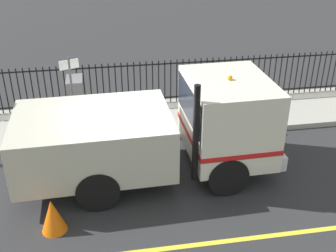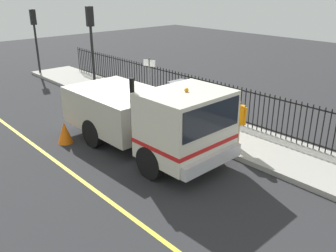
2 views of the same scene
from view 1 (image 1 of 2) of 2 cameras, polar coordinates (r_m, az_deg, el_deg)
name	(u,v)px [view 1 (image 1 of 2)]	position (r m, az deg, el deg)	size (l,w,h in m)	color
ground_plane	(134,172)	(10.58, -4.65, -6.28)	(55.17, 55.17, 0.00)	#2B2B2D
sidewalk_slab	(126,121)	(12.87, -5.81, 0.69)	(2.49, 25.08, 0.16)	#A3A099
lane_marking	(148,251)	(8.45, -2.80, -16.67)	(0.12, 22.57, 0.01)	yellow
work_truck	(167,127)	(9.88, -0.09, -0.08)	(2.56, 6.18, 2.74)	silver
worker_standing	(214,91)	(12.08, 6.27, 4.75)	(0.42, 0.57, 1.72)	orange
iron_fence	(122,84)	(13.44, -6.30, 5.70)	(0.04, 21.35, 1.45)	black
utility_cabinet	(76,97)	(12.99, -12.44, 3.84)	(0.82, 0.48, 1.23)	slate
traffic_cone	(53,216)	(8.94, -15.48, -11.72)	(0.52, 0.52, 0.74)	orange
street_sign	(72,90)	(11.26, -13.00, 4.82)	(0.20, 0.48, 2.39)	#4C4C4C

